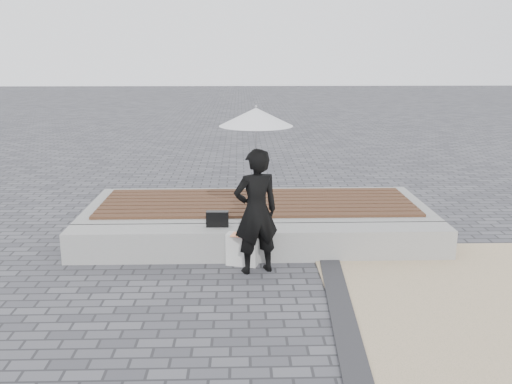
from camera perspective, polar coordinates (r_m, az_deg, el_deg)
ground at (r=5.92m, az=0.95°, el=-12.07°), size 80.00×80.00×0.00m
edging_band at (r=5.55m, az=9.18°, el=-13.93°), size 0.61×5.20×0.04m
seating_ledge at (r=7.32m, az=0.40°, el=-5.15°), size 5.00×0.45×0.40m
timber_platform at (r=8.47m, az=0.12°, el=-2.49°), size 5.00×2.00×0.40m
timber_decking at (r=8.41m, az=0.12°, el=-1.05°), size 4.60×1.60×0.04m
woman at (r=6.69m, az=0.00°, el=-1.99°), size 0.65×0.53×1.52m
parasol at (r=6.47m, az=0.00°, el=7.62°), size 0.85×0.85×1.09m
handbag at (r=7.31m, az=-3.93°, el=-2.74°), size 0.29×0.11×0.20m
canvas_tote at (r=7.07m, az=-1.43°, el=-5.85°), size 0.42×0.26×0.41m
magazine at (r=6.96m, az=-1.44°, el=-4.38°), size 0.30×0.25×0.01m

